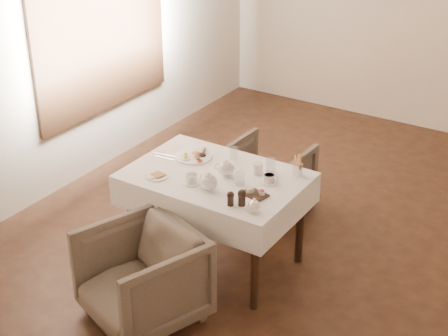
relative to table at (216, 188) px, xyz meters
name	(u,v)px	position (x,y,z in m)	size (l,w,h in m)	color
room	(100,2)	(-1.83, 0.90, 0.96)	(5.00, 5.00, 5.00)	black
table	(216,188)	(0.00, 0.00, 0.00)	(1.28, 0.88, 0.75)	black
armchair_near	(142,277)	(-0.05, -0.83, -0.31)	(0.71, 0.73, 0.66)	brown
armchair_far	(267,178)	(-0.07, 0.90, -0.33)	(0.65, 0.67, 0.61)	brown
breakfast_plate	(194,156)	(-0.30, 0.16, 0.13)	(0.29, 0.29, 0.04)	white
side_plate	(155,176)	(-0.35, -0.26, 0.12)	(0.18, 0.17, 0.02)	white
teapot_centre	(226,167)	(0.08, 0.03, 0.18)	(0.16, 0.13, 0.13)	white
teapot_front	(209,181)	(0.08, -0.22, 0.18)	(0.17, 0.13, 0.14)	white
creamer	(258,168)	(0.25, 0.18, 0.16)	(0.07, 0.07, 0.08)	white
teacup_near	(191,179)	(-0.07, -0.20, 0.15)	(0.14, 0.14, 0.07)	white
teacup_far	(269,179)	(0.39, 0.10, 0.15)	(0.13, 0.13, 0.06)	white
glass_left	(234,153)	(-0.03, 0.30, 0.16)	(0.07, 0.07, 0.09)	silver
glass_mid	(240,178)	(0.23, -0.03, 0.17)	(0.07, 0.07, 0.10)	silver
glass_right	(271,165)	(0.31, 0.26, 0.17)	(0.07, 0.07, 0.10)	silver
condiment_board	(255,193)	(0.40, -0.11, 0.13)	(0.19, 0.15, 0.04)	black
pepper_mill_left	(231,198)	(0.33, -0.32, 0.17)	(0.05, 0.05, 0.10)	black
pepper_mill_right	(242,197)	(0.39, -0.28, 0.18)	(0.06, 0.06, 0.12)	black
silver_pot	(254,205)	(0.51, -0.31, 0.17)	(0.10, 0.08, 0.11)	white
fries_cup	(298,166)	(0.51, 0.32, 0.19)	(0.07, 0.07, 0.16)	silver
cutlery_fork	(165,155)	(-0.51, 0.06, 0.12)	(0.02, 0.20, 0.00)	silver
cutlery_knife	(165,158)	(-0.48, 0.02, 0.12)	(0.01, 0.18, 0.00)	silver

